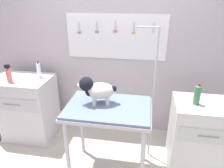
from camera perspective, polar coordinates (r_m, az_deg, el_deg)
The scene contains 9 objects.
rear_wall_panel at distance 3.03m, azimuth 0.04°, elevation 7.35°, with size 4.00×0.09×2.30m.
grooming_table at distance 2.27m, azimuth -1.09°, elevation -8.30°, with size 0.93×0.64×0.90m.
grooming_arm at distance 2.54m, azimuth 10.97°, elevation -5.28°, with size 0.30×0.11×1.70m.
dog at distance 2.21m, azimuth -4.38°, elevation -1.55°, with size 0.42×0.25×0.31m.
counter_left at distance 3.31m, azimuth -22.62°, elevation -6.04°, with size 0.80×0.58×0.93m.
cabinet_right at distance 2.75m, azimuth 23.07°, elevation -13.12°, with size 0.68×0.54×0.89m.
conditioner_bottle at distance 3.01m, azimuth -26.66°, elevation 2.29°, with size 0.07×0.07×0.24m.
spray_bottle_tall at distance 3.03m, azimuth -19.61°, elevation 3.59°, with size 0.05×0.05×0.25m.
soda_bottle at distance 2.42m, azimuth 22.54°, elevation -2.73°, with size 0.07×0.07×0.25m.
Camera 1 is at (0.49, -1.58, 2.01)m, focal length 33.04 mm.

